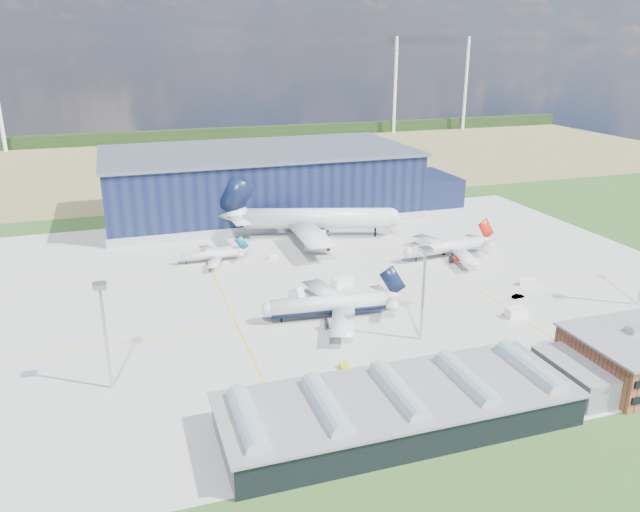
# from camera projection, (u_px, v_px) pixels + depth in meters

# --- Properties ---
(ground) EXTENTS (600.00, 600.00, 0.00)m
(ground) POSITION_uv_depth(u_px,v_px,m) (338.00, 298.00, 172.10)
(ground) COLOR #2B521F
(ground) RESTS_ON ground
(apron) EXTENTS (220.00, 160.00, 0.08)m
(apron) POSITION_uv_depth(u_px,v_px,m) (326.00, 285.00, 181.06)
(apron) COLOR #9B9C97
(apron) RESTS_ON ground
(farmland) EXTENTS (600.00, 220.00, 0.01)m
(farmland) POSITION_uv_depth(u_px,v_px,m) (212.00, 160.00, 369.42)
(farmland) COLOR olive
(farmland) RESTS_ON ground
(treeline) EXTENTS (600.00, 8.00, 8.00)m
(treeline) POSITION_uv_depth(u_px,v_px,m) (194.00, 135.00, 439.87)
(treeline) COLOR black
(treeline) RESTS_ON ground
(hangar) EXTENTS (145.00, 62.00, 26.10)m
(hangar) POSITION_uv_depth(u_px,v_px,m) (266.00, 184.00, 254.16)
(hangar) COLOR #101536
(hangar) RESTS_ON ground
(glass_concourse) EXTENTS (78.00, 23.00, 8.60)m
(glass_concourse) POSITION_uv_depth(u_px,v_px,m) (416.00, 404.00, 115.16)
(glass_concourse) COLOR black
(glass_concourse) RESTS_ON ground
(light_mast_west) EXTENTS (2.60, 2.60, 23.00)m
(light_mast_west) POSITION_uv_depth(u_px,v_px,m) (104.00, 319.00, 122.31)
(light_mast_west) COLOR #B9BAC0
(light_mast_west) RESTS_ON ground
(light_mast_center) EXTENTS (2.60, 2.60, 23.00)m
(light_mast_center) POSITION_uv_depth(u_px,v_px,m) (424.00, 279.00, 143.10)
(light_mast_center) COLOR #B9BAC0
(light_mast_center) RESTS_ON ground
(airliner_navy) EXTENTS (42.39, 41.64, 12.60)m
(airliner_navy) POSITION_uv_depth(u_px,v_px,m) (328.00, 295.00, 157.19)
(airliner_navy) COLOR silver
(airliner_navy) RESTS_ON ground
(airliner_red) EXTENTS (37.54, 36.84, 11.43)m
(airliner_red) POSITION_uv_depth(u_px,v_px,m) (446.00, 241.00, 201.61)
(airliner_red) COLOR silver
(airliner_red) RESTS_ON ground
(airliner_widebody) EXTENTS (83.26, 82.31, 21.77)m
(airliner_widebody) POSITION_uv_depth(u_px,v_px,m) (317.00, 208.00, 221.42)
(airliner_widebody) COLOR silver
(airliner_widebody) RESTS_ON ground
(airliner_regional) EXTENTS (24.68, 24.18, 7.79)m
(airliner_regional) POSITION_uv_depth(u_px,v_px,m) (209.00, 251.00, 198.03)
(airliner_regional) COLOR silver
(airliner_regional) RESTS_ON ground
(gse_tug_a) EXTENTS (2.30, 3.40, 1.33)m
(gse_tug_a) POSITION_uv_depth(u_px,v_px,m) (378.00, 367.00, 134.16)
(gse_tug_a) COLOR #D5C612
(gse_tug_a) RESTS_ON ground
(gse_tug_b) EXTENTS (2.07, 2.86, 1.16)m
(gse_tug_b) POSITION_uv_depth(u_px,v_px,m) (344.00, 367.00, 134.37)
(gse_tug_b) COLOR #D5C612
(gse_tug_b) RESTS_ON ground
(gse_van_a) EXTENTS (6.71, 4.63, 2.69)m
(gse_van_a) POSITION_uv_depth(u_px,v_px,m) (342.00, 282.00, 179.63)
(gse_van_a) COLOR white
(gse_van_a) RESTS_ON ground
(gse_van_b) EXTENTS (4.91, 3.84, 2.05)m
(gse_van_b) POSITION_uv_depth(u_px,v_px,m) (527.00, 282.00, 180.20)
(gse_van_b) COLOR white
(gse_van_b) RESTS_ON ground
(gse_tug_c) EXTENTS (2.79, 3.89, 1.56)m
(gse_tug_c) POSITION_uv_depth(u_px,v_px,m) (298.00, 231.00, 229.50)
(gse_tug_c) COLOR #D5C612
(gse_tug_c) RESTS_ON ground
(gse_cart_b) EXTENTS (3.43, 2.74, 1.30)m
(gse_cart_b) POSITION_uv_depth(u_px,v_px,m) (274.00, 257.00, 202.30)
(gse_cart_b) COLOR white
(gse_cart_b) RESTS_ON ground
(gse_van_c) EXTENTS (5.64, 2.96, 2.64)m
(gse_van_c) POSITION_uv_depth(u_px,v_px,m) (516.00, 312.00, 159.51)
(gse_van_c) COLOR white
(gse_van_c) RESTS_ON ground
(airstair) EXTENTS (3.54, 5.38, 3.20)m
(airstair) POSITION_uv_depth(u_px,v_px,m) (296.00, 298.00, 167.79)
(airstair) COLOR white
(airstair) RESTS_ON ground
(car_a) EXTENTS (3.66, 2.12, 1.17)m
(car_a) POSITION_uv_depth(u_px,v_px,m) (568.00, 354.00, 140.02)
(car_a) COLOR #99999E
(car_a) RESTS_ON ground
(car_b) EXTENTS (3.59, 1.44, 1.16)m
(car_b) POSITION_uv_depth(u_px,v_px,m) (518.00, 296.00, 171.48)
(car_b) COLOR #99999E
(car_b) RESTS_ON ground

